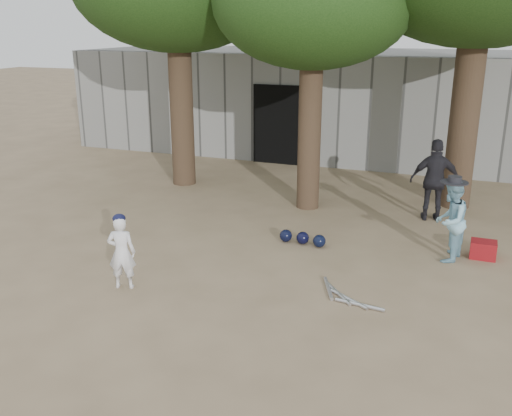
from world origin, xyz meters
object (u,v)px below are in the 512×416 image
at_px(spectator_dark, 435,180).
at_px(red_bag, 483,250).
at_px(boy_player, 122,252).
at_px(spectator_blue, 450,221).

xyz_separation_m(spectator_dark, red_bag, (0.97, -1.75, -0.68)).
bearing_deg(spectator_dark, red_bag, 108.57).
height_order(boy_player, spectator_dark, spectator_dark).
bearing_deg(boy_player, spectator_blue, -166.71).
height_order(spectator_blue, spectator_dark, spectator_dark).
distance_m(boy_player, red_bag, 5.98).
height_order(boy_player, red_bag, boy_player).
bearing_deg(boy_player, red_bag, -167.19).
bearing_deg(red_bag, boy_player, -148.58).
bearing_deg(red_bag, spectator_dark, 118.84).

